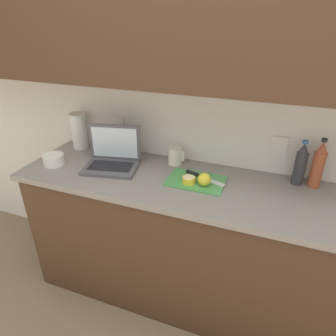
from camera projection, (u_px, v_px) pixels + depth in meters
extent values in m
plane|color=#847056|center=(212.00, 301.00, 2.09)|extent=(12.00, 12.00, 0.00)
cube|color=white|center=(239.00, 106.00, 1.76)|extent=(5.20, 0.06, 2.60)
cube|color=white|center=(118.00, 125.00, 2.08)|extent=(0.09, 0.01, 0.12)
cube|color=white|center=(279.00, 146.00, 1.74)|extent=(0.09, 0.01, 0.12)
cube|color=#472D1E|center=(244.00, 16.00, 1.38)|extent=(4.42, 0.32, 0.70)
cube|color=#472D1E|center=(217.00, 253.00, 1.89)|extent=(2.41, 0.55, 0.88)
cube|color=gray|center=(223.00, 192.00, 1.68)|extent=(2.49, 0.59, 0.03)
cube|color=#515156|center=(111.00, 168.00, 1.88)|extent=(0.37, 0.30, 0.02)
cube|color=black|center=(111.00, 166.00, 1.87)|extent=(0.29, 0.19, 0.00)
cube|color=#515156|center=(115.00, 142.00, 1.92)|extent=(0.33, 0.08, 0.24)
cube|color=silver|center=(115.00, 143.00, 1.91)|extent=(0.29, 0.07, 0.20)
cube|color=#4C9E51|center=(196.00, 181.00, 1.74)|extent=(0.33, 0.23, 0.01)
cube|color=silver|center=(213.00, 182.00, 1.72)|extent=(0.15, 0.08, 0.00)
cylinder|color=black|center=(195.00, 174.00, 1.78)|extent=(0.11, 0.05, 0.02)
cylinder|color=yellow|center=(189.00, 180.00, 1.70)|extent=(0.07, 0.07, 0.04)
cylinder|color=#F4EAA3|center=(189.00, 177.00, 1.69)|extent=(0.06, 0.06, 0.00)
sphere|color=yellow|center=(204.00, 179.00, 1.67)|extent=(0.07, 0.07, 0.07)
cylinder|color=#A34C2D|center=(317.00, 170.00, 1.65)|extent=(0.07, 0.07, 0.21)
cone|color=#A34C2D|center=(323.00, 147.00, 1.59)|extent=(0.06, 0.06, 0.06)
cylinder|color=black|center=(325.00, 140.00, 1.57)|extent=(0.03, 0.03, 0.02)
cylinder|color=#333338|center=(299.00, 169.00, 1.68)|extent=(0.06, 0.06, 0.19)
cone|color=#333338|center=(304.00, 148.00, 1.62)|extent=(0.06, 0.06, 0.06)
cylinder|color=#3366B2|center=(306.00, 142.00, 1.61)|extent=(0.03, 0.03, 0.02)
cylinder|color=silver|center=(175.00, 156.00, 1.92)|extent=(0.09, 0.09, 0.11)
cube|color=silver|center=(183.00, 156.00, 1.90)|extent=(0.02, 0.01, 0.06)
cylinder|color=white|center=(54.00, 160.00, 1.92)|extent=(0.13, 0.13, 0.07)
cylinder|color=white|center=(79.00, 131.00, 2.12)|extent=(0.11, 0.11, 0.25)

